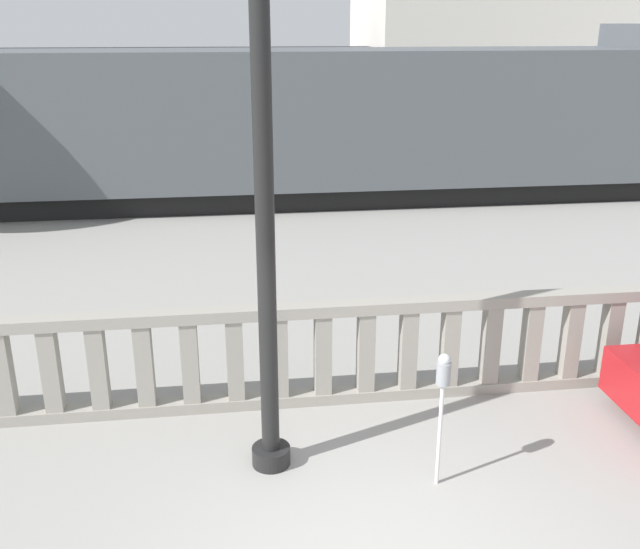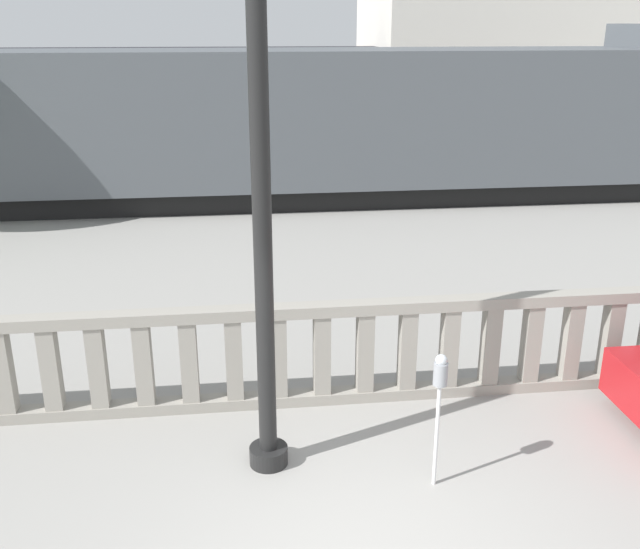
# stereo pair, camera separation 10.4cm
# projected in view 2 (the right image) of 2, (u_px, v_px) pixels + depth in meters

# --- Properties ---
(balustrade) EXTENTS (14.40, 0.24, 1.31)m
(balustrade) POSITION_uv_depth(u_px,v_px,m) (322.00, 354.00, 8.68)
(balustrade) COLOR gray
(balustrade) RESTS_ON ground
(lamppost) EXTENTS (0.41, 0.41, 5.98)m
(lamppost) POSITION_uv_depth(u_px,v_px,m) (261.00, 196.00, 6.67)
(lamppost) COLOR black
(lamppost) RESTS_ON ground
(parking_meter) EXTENTS (0.14, 0.14, 1.47)m
(parking_meter) POSITION_uv_depth(u_px,v_px,m) (440.00, 385.00, 6.93)
(parking_meter) COLOR silver
(parking_meter) RESTS_ON ground
(train_near) EXTENTS (28.28, 3.06, 4.44)m
(train_near) POSITION_uv_depth(u_px,v_px,m) (211.00, 126.00, 17.99)
(train_near) COLOR black
(train_near) RESTS_ON ground
(train_far) EXTENTS (27.81, 2.73, 4.13)m
(train_far) POSITION_uv_depth(u_px,v_px,m) (303.00, 90.00, 29.05)
(train_far) COLOR black
(train_far) RESTS_ON ground
(building_block) EXTENTS (13.65, 7.62, 9.71)m
(building_block) POSITION_uv_depth(u_px,v_px,m) (527.00, 13.00, 30.85)
(building_block) COLOR beige
(building_block) RESTS_ON ground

